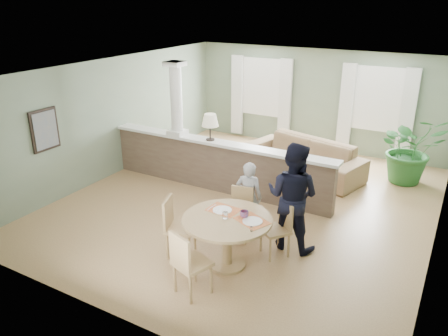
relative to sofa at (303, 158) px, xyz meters
The scene contains 12 objects.
ground 2.07m from the sofa, 102.50° to the right, with size 8.00×8.00×0.00m, color tan.
room_shell 2.00m from the sofa, 109.10° to the right, with size 7.02×8.02×2.71m.
pony_wall 2.30m from the sofa, 128.71° to the right, with size 5.32×0.38×2.70m.
sofa is the anchor object (origin of this frame).
houseplant 2.37m from the sofa, 18.39° to the left, with size 1.41×1.22×1.57m, color #265F27.
dining_table 4.22m from the sofa, 86.07° to the right, with size 1.38×1.38×0.94m.
chair_far_boy 3.32m from the sofa, 89.27° to the right, with size 0.48×0.48×0.91m.
chair_far_man 3.60m from the sofa, 76.39° to the right, with size 0.58×0.58×0.91m.
chair_near 5.13m from the sofa, 88.18° to the right, with size 0.57×0.57×1.00m.
chair_side 4.37m from the sofa, 97.87° to the right, with size 0.57×0.57×0.99m.
child_person 3.07m from the sofa, 88.61° to the right, with size 0.48×0.32×1.32m, color #9C9BA0.
man_person 3.36m from the sofa, 73.79° to the right, with size 0.90×0.70×1.85m, color black.
Camera 1 is at (3.57, -7.36, 3.97)m, focal length 35.00 mm.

